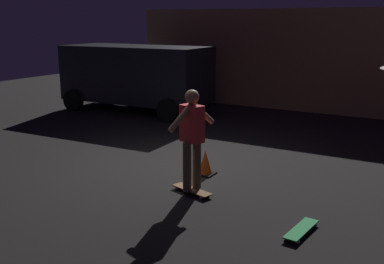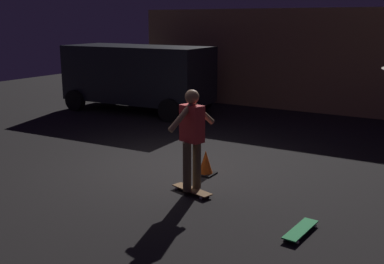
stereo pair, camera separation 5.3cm
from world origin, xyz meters
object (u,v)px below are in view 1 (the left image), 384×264
at_px(skateboard_spare, 301,229).
at_px(skater, 192,133).
at_px(skateboard_ridden, 192,190).
at_px(parked_van, 136,74).
at_px(traffic_cone, 205,164).

relative_size(skateboard_spare, skater, 0.48).
relative_size(skateboard_ridden, skateboard_spare, 1.01).
xyz_separation_m(parked_van, skateboard_spare, (7.22, -5.92, -1.11)).
xyz_separation_m(skater, traffic_cone, (-0.28, 0.96, -0.83)).
bearing_deg(parked_van, traffic_cone, -41.94).
bearing_deg(traffic_cone, parked_van, 138.06).
xyz_separation_m(skateboard_ridden, skater, (-0.00, 0.00, 0.98)).
height_order(skateboard_spare, skater, skater).
relative_size(parked_van, skater, 2.80).
bearing_deg(traffic_cone, skateboard_ridden, -73.85).
bearing_deg(skateboard_spare, skater, 165.12).
relative_size(skateboard_spare, traffic_cone, 1.73).
bearing_deg(skateboard_ridden, parked_van, 133.99).
distance_m(skateboard_ridden, skateboard_spare, 2.10).
distance_m(parked_van, skateboard_ridden, 7.55).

